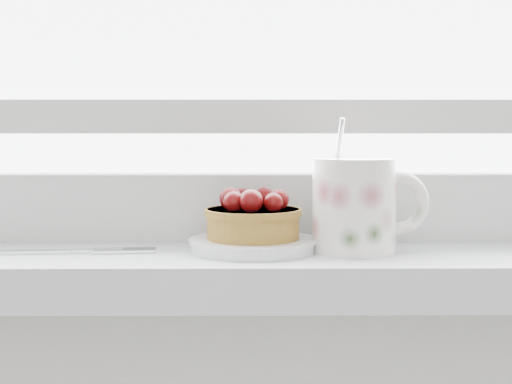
{
  "coord_description": "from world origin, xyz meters",
  "views": [
    {
      "loc": [
        -0.03,
        1.21,
        1.05
      ],
      "look_at": [
        -0.02,
        1.88,
        1.0
      ],
      "focal_mm": 50.0,
      "sensor_mm": 36.0,
      "label": 1
    }
  ],
  "objects_px": {
    "floral_mug": "(357,203)",
    "raspberry_tart": "(253,217)",
    "saucer": "(253,245)",
    "fork": "(55,251)"
  },
  "relations": [
    {
      "from": "saucer",
      "to": "raspberry_tart",
      "type": "relative_size",
      "value": 1.33
    },
    {
      "from": "floral_mug",
      "to": "raspberry_tart",
      "type": "bearing_deg",
      "value": 175.95
    },
    {
      "from": "raspberry_tart",
      "to": "saucer",
      "type": "bearing_deg",
      "value": -18.95
    },
    {
      "from": "floral_mug",
      "to": "fork",
      "type": "bearing_deg",
      "value": -179.03
    },
    {
      "from": "floral_mug",
      "to": "fork",
      "type": "relative_size",
      "value": 0.68
    },
    {
      "from": "saucer",
      "to": "floral_mug",
      "type": "relative_size",
      "value": 0.97
    },
    {
      "from": "raspberry_tart",
      "to": "fork",
      "type": "height_order",
      "value": "raspberry_tart"
    },
    {
      "from": "saucer",
      "to": "floral_mug",
      "type": "height_order",
      "value": "floral_mug"
    },
    {
      "from": "raspberry_tart",
      "to": "fork",
      "type": "distance_m",
      "value": 0.19
    },
    {
      "from": "saucer",
      "to": "raspberry_tart",
      "type": "bearing_deg",
      "value": 161.05
    }
  ]
}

